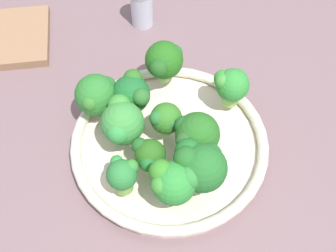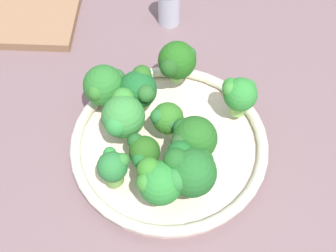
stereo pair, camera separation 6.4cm
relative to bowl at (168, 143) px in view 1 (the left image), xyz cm
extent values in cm
cube|color=#755C60|center=(-3.01, 0.33, -2.71)|extent=(130.00, 130.00, 2.50)
cylinder|color=beige|center=(0.00, 0.00, -0.82)|extent=(27.67, 27.67, 1.29)
torus|color=silver|center=(0.00, 0.00, 0.62)|extent=(28.82, 28.82, 1.58)
cylinder|color=#77BF53|center=(1.64, 8.60, 2.63)|extent=(1.98, 1.98, 2.44)
sphere|color=#236929|center=(1.64, 8.60, 5.92)|extent=(6.39, 6.39, 6.39)
sphere|color=#1D6928|center=(1.71, 5.89, 6.66)|extent=(3.53, 3.53, 3.53)
sphere|color=#216223|center=(2.93, 6.84, 7.51)|extent=(3.29, 3.29, 3.29)
sphere|color=#226925|center=(-0.23, 8.03, 6.45)|extent=(3.03, 3.03, 3.03)
cylinder|color=#93C961|center=(4.86, 1.96, 2.23)|extent=(2.67, 2.67, 1.65)
sphere|color=#28601B|center=(4.86, 1.96, 4.44)|extent=(4.28, 4.28, 4.28)
sphere|color=#1F692B|center=(5.89, 2.87, 4.68)|extent=(2.52, 2.52, 2.52)
sphere|color=#206A26|center=(5.38, 3.34, 4.68)|extent=(1.89, 1.89, 1.89)
sphere|color=#205A23|center=(5.30, 0.62, 5.20)|extent=(2.21, 2.21, 2.21)
cylinder|color=#86C458|center=(-11.36, 1.24, 2.61)|extent=(2.36, 2.36, 2.41)
sphere|color=#318E36|center=(-11.36, 1.24, 5.41)|extent=(4.93, 4.93, 4.93)
sphere|color=#409337|center=(-10.09, 0.04, 6.39)|extent=(2.32, 2.32, 2.32)
sphere|color=green|center=(-10.68, -0.25, 6.06)|extent=(2.53, 2.53, 2.53)
sphere|color=#3E8E3F|center=(-12.86, 0.87, 5.72)|extent=(2.49, 2.49, 2.49)
cylinder|color=#87C266|center=(5.74, 7.68, 2.59)|extent=(2.08, 2.08, 2.37)
sphere|color=#2E8B35|center=(5.74, 7.68, 5.63)|extent=(5.69, 5.69, 5.69)
sphere|color=#348526|center=(6.32, 5.90, 7.06)|extent=(3.03, 3.03, 3.03)
sphere|color=#2E7F35|center=(4.07, 8.65, 6.63)|extent=(3.26, 3.26, 3.26)
sphere|color=#3A8B31|center=(7.39, 7.16, 6.56)|extent=(2.62, 2.62, 2.62)
cylinder|color=#95BD66|center=(-1.80, 4.04, 2.28)|extent=(2.28, 2.28, 1.76)
sphere|color=#256621|center=(-1.80, 4.04, 5.16)|extent=(6.16, 6.16, 6.16)
sphere|color=#215E25|center=(-1.08, 2.24, 5.85)|extent=(2.86, 2.86, 2.86)
sphere|color=#2B5728|center=(0.52, 4.11, 5.95)|extent=(2.73, 2.73, 2.73)
cylinder|color=#97D36E|center=(-0.60, -1.08, 2.24)|extent=(1.83, 1.83, 1.67)
sphere|color=#327524|center=(-0.60, -1.08, 4.55)|extent=(4.55, 4.55, 4.55)
sphere|color=#2C6831|center=(-0.45, 0.46, 5.12)|extent=(1.83, 1.83, 1.83)
sphere|color=#276C2E|center=(0.71, -1.43, 5.46)|extent=(2.30, 2.30, 2.30)
cylinder|color=#9FCC69|center=(0.66, -7.38, 2.31)|extent=(2.70, 2.70, 1.82)
sphere|color=#1C642B|center=(0.66, -7.38, 5.05)|extent=(5.63, 5.63, 5.63)
sphere|color=#2C6921|center=(-0.69, -8.46, 6.44)|extent=(2.88, 2.88, 2.88)
sphere|color=#2A662A|center=(0.56, -5.06, 6.52)|extent=(2.55, 2.55, 2.55)
cylinder|color=#92C967|center=(-6.86, -8.74, 2.65)|extent=(1.83, 1.83, 2.50)
sphere|color=#24671B|center=(-6.86, -8.74, 5.79)|extent=(5.82, 5.82, 5.82)
sphere|color=#22581E|center=(-4.84, -7.55, 6.52)|extent=(2.93, 2.93, 2.93)
sphere|color=#296729|center=(-8.48, -8.27, 6.58)|extent=(2.48, 2.48, 2.48)
cylinder|color=#7CB44E|center=(9.71, 2.10, 2.50)|extent=(2.57, 2.57, 2.18)
sphere|color=#2C7C39|center=(9.71, 2.10, 4.91)|extent=(4.07, 4.07, 4.07)
sphere|color=#2D8639|center=(9.14, 0.64, 5.27)|extent=(1.76, 1.76, 1.76)
sphere|color=#348233|center=(8.27, 2.32, 5.67)|extent=(1.94, 1.94, 1.94)
sphere|color=#2A7F3A|center=(10.03, 0.99, 5.20)|extent=(1.87, 1.87, 1.87)
cylinder|color=#78B84F|center=(4.92, -3.79, 2.55)|extent=(1.86, 1.86, 2.28)
sphere|color=#3C8E3D|center=(4.92, -3.79, 5.66)|extent=(6.08, 6.08, 6.08)
sphere|color=#3A8F33|center=(3.82, -5.78, 6.61)|extent=(3.28, 3.28, 3.28)
sphere|color=#328F3F|center=(6.42, -2.73, 6.15)|extent=(3.30, 3.30, 3.30)
cylinder|color=#8CC268|center=(4.61, -10.50, 2.31)|extent=(1.82, 1.82, 1.81)
sphere|color=#2C782D|center=(4.61, -10.50, 5.21)|extent=(6.12, 6.12, 6.12)
sphere|color=#2F6A31|center=(2.56, -10.57, 5.53)|extent=(2.81, 2.81, 2.81)
sphere|color=#33772B|center=(6.24, -9.36, 6.01)|extent=(2.56, 2.56, 2.56)
cylinder|color=silver|center=(-14.20, -23.30, 1.92)|extent=(3.86, 3.86, 6.76)
camera|label=1|loc=(23.99, 27.49, 57.39)|focal=49.51mm
camera|label=2|loc=(18.79, 31.27, 57.39)|focal=49.51mm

